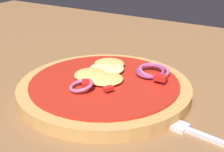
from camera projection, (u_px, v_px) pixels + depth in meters
The scene contains 3 objects.
dining_table at pixel (130, 98), 0.47m from camera, with size 1.31×0.81×0.03m.
pizza at pixel (105, 87), 0.45m from camera, with size 0.24×0.24×0.03m.
fork at pixel (210, 138), 0.35m from camera, with size 0.18×0.04×0.01m.
Camera 1 is at (0.19, -0.37, 0.23)m, focal length 52.60 mm.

